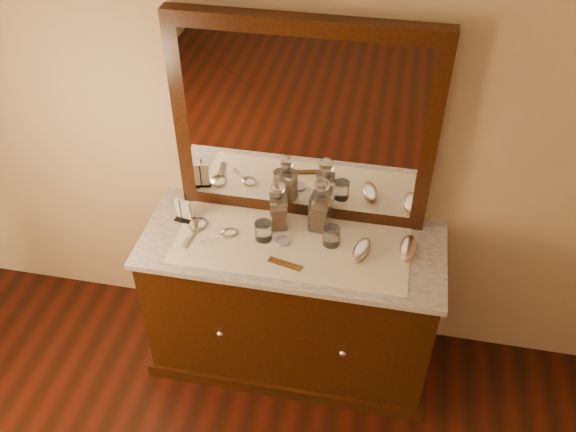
# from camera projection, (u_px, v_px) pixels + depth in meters

# --- Properties ---
(dresser_cabinet) EXTENTS (1.40, 0.55, 0.82)m
(dresser_cabinet) POSITION_uv_depth(u_px,v_px,m) (292.00, 305.00, 3.16)
(dresser_cabinet) COLOR black
(dresser_cabinet) RESTS_ON floor
(dresser_plinth) EXTENTS (1.46, 0.59, 0.08)m
(dresser_plinth) POSITION_uv_depth(u_px,v_px,m) (291.00, 349.00, 3.40)
(dresser_plinth) COLOR black
(dresser_plinth) RESTS_ON floor
(knob_left) EXTENTS (0.04, 0.04, 0.04)m
(knob_left) POSITION_uv_depth(u_px,v_px,m) (220.00, 334.00, 2.97)
(knob_left) COLOR silver
(knob_left) RESTS_ON dresser_cabinet
(knob_right) EXTENTS (0.04, 0.04, 0.04)m
(knob_right) POSITION_uv_depth(u_px,v_px,m) (343.00, 353.00, 2.88)
(knob_right) COLOR silver
(knob_right) RESTS_ON dresser_cabinet
(marble_top) EXTENTS (1.44, 0.59, 0.03)m
(marble_top) POSITION_uv_depth(u_px,v_px,m) (292.00, 245.00, 2.89)
(marble_top) COLOR white
(marble_top) RESTS_ON dresser_cabinet
(mirror_frame) EXTENTS (1.20, 0.08, 1.00)m
(mirror_frame) POSITION_uv_depth(u_px,v_px,m) (303.00, 125.00, 2.74)
(mirror_frame) COLOR black
(mirror_frame) RESTS_ON marble_top
(mirror_glass) EXTENTS (1.06, 0.01, 0.86)m
(mirror_glass) POSITION_uv_depth(u_px,v_px,m) (302.00, 129.00, 2.71)
(mirror_glass) COLOR white
(mirror_glass) RESTS_ON marble_top
(lace_runner) EXTENTS (1.10, 0.45, 0.00)m
(lace_runner) POSITION_uv_depth(u_px,v_px,m) (291.00, 245.00, 2.86)
(lace_runner) COLOR white
(lace_runner) RESTS_ON marble_top
(pin_dish) EXTENTS (0.09, 0.09, 0.01)m
(pin_dish) POSITION_uv_depth(u_px,v_px,m) (282.00, 241.00, 2.87)
(pin_dish) COLOR white
(pin_dish) RESTS_ON lace_runner
(comb) EXTENTS (0.16, 0.06, 0.01)m
(comb) POSITION_uv_depth(u_px,v_px,m) (285.00, 264.00, 2.76)
(comb) COLOR brown
(comb) RESTS_ON lace_runner
(napkin_rack) EXTENTS (0.11, 0.08, 0.14)m
(napkin_rack) POSITION_uv_depth(u_px,v_px,m) (184.00, 211.00, 2.97)
(napkin_rack) COLOR black
(napkin_rack) RESTS_ON marble_top
(decanter_left) EXTENTS (0.10, 0.10, 0.27)m
(decanter_left) POSITION_uv_depth(u_px,v_px,m) (279.00, 209.00, 2.90)
(decanter_left) COLOR #8D4114
(decanter_left) RESTS_ON lace_runner
(decanter_right) EXTENTS (0.10, 0.10, 0.30)m
(decanter_right) POSITION_uv_depth(u_px,v_px,m) (320.00, 209.00, 2.88)
(decanter_right) COLOR #8D4114
(decanter_right) RESTS_ON lace_runner
(brush_near) EXTENTS (0.10, 0.17, 0.04)m
(brush_near) POSITION_uv_depth(u_px,v_px,m) (361.00, 250.00, 2.80)
(brush_near) COLOR tan
(brush_near) RESTS_ON lace_runner
(brush_far) EXTENTS (0.09, 0.17, 0.05)m
(brush_far) POSITION_uv_depth(u_px,v_px,m) (408.00, 248.00, 2.81)
(brush_far) COLOR tan
(brush_far) RESTS_ON lace_runner
(hand_mirror_outer) EXTENTS (0.10, 0.22, 0.02)m
(hand_mirror_outer) POSITION_uv_depth(u_px,v_px,m) (196.00, 227.00, 2.94)
(hand_mirror_outer) COLOR silver
(hand_mirror_outer) RESTS_ON lace_runner
(hand_mirror_inner) EXTENTS (0.17, 0.15, 0.02)m
(hand_mirror_inner) POSITION_uv_depth(u_px,v_px,m) (225.00, 234.00, 2.91)
(hand_mirror_inner) COLOR silver
(hand_mirror_inner) RESTS_ON lace_runner
(tumblers) EXTENTS (0.40, 0.11, 0.09)m
(tumblers) POSITION_uv_depth(u_px,v_px,m) (297.00, 233.00, 2.85)
(tumblers) COLOR white
(tumblers) RESTS_ON lace_runner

